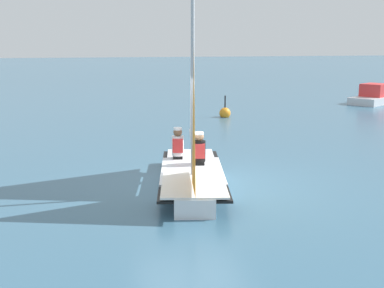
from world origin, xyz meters
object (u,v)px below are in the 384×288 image
sailor_helm (199,154)px  motorboat_distant (376,96)px  sailor_crew (178,149)px  buoy_marker (225,113)px  sailboat_main (192,158)px

sailor_helm → motorboat_distant: 18.83m
sailor_crew → buoy_marker: size_ratio=1.10×
sailor_helm → motorboat_distant: bearing=145.7°
buoy_marker → sailboat_main: bearing=64.4°
sailboat_main → buoy_marker: size_ratio=4.64×
sailor_helm → sailor_crew: bearing=-141.2°
sailor_helm → motorboat_distant: sailor_helm is taller
sailor_helm → sailor_crew: 0.82m
sailor_crew → buoy_marker: (-4.76, -8.75, -0.44)m
sailor_helm → sailboat_main: bearing=-20.4°
sailboat_main → sailor_crew: sailboat_main is taller
sailor_crew → motorboat_distant: (-14.87, -11.18, -0.25)m
sailboat_main → buoy_marker: bearing=170.7°
motorboat_distant → sailor_helm: bearing=12.3°
buoy_marker → sailor_helm: bearing=64.9°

